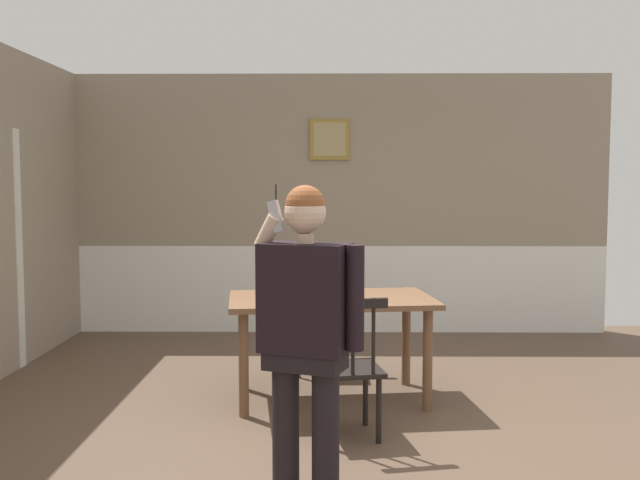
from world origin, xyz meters
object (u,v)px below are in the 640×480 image
Objects in this scene: person_figure at (306,322)px; dining_table at (331,311)px; chair_near_window at (347,368)px; chair_by_doorway at (320,316)px.

dining_table is at bearing -74.23° from person_figure.
dining_table is at bearing 86.04° from chair_near_window.
person_figure reaches higher than dining_table.
chair_near_window is 0.57× the size of person_figure.
dining_table is at bearing 96.31° from chair_by_doorway.
chair_near_window is at bearing -83.97° from person_figure.
dining_table is 1.77m from person_figure.
chair_by_doorway is (-0.19, 1.64, 0.03)m from chair_near_window.
chair_by_doorway is at bearing 85.78° from chair_near_window.
chair_by_doorway is (-0.09, 0.82, -0.19)m from dining_table.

